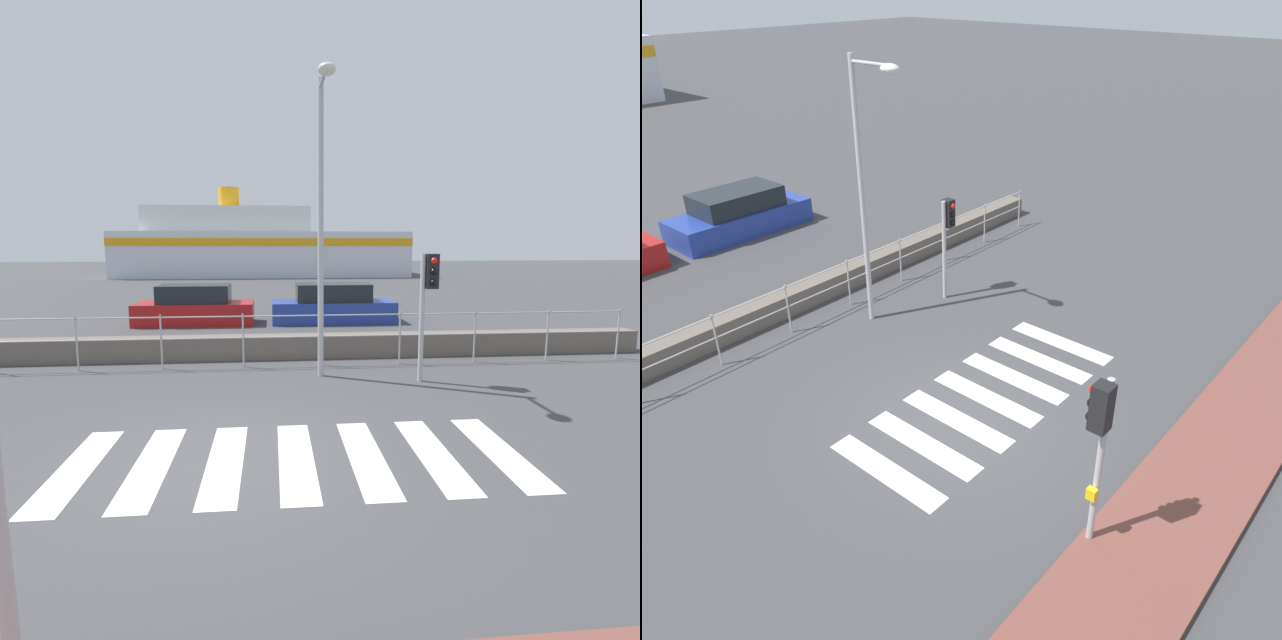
{
  "view_description": "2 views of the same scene",
  "coord_description": "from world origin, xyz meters",
  "views": [
    {
      "loc": [
        0.65,
        -6.06,
        2.72
      ],
      "look_at": [
        1.43,
        2.0,
        1.5
      ],
      "focal_mm": 28.0,
      "sensor_mm": 36.0,
      "label": 1
    },
    {
      "loc": [
        -6.92,
        -6.03,
        7.33
      ],
      "look_at": [
        1.36,
        1.0,
        1.2
      ],
      "focal_mm": 35.0,
      "sensor_mm": 36.0,
      "label": 2
    }
  ],
  "objects": [
    {
      "name": "harbor_fence",
      "position": [
        -0.0,
        5.02,
        0.79
      ],
      "size": [
        17.93,
        0.04,
        1.21
      ],
      "color": "#B2B2B5",
      "rests_on": "ground_plane"
    },
    {
      "name": "crosswalk",
      "position": [
        0.93,
        0.0,
        0.0
      ],
      "size": [
        5.85,
        2.4,
        0.01
      ],
      "color": "silver",
      "rests_on": "ground_plane"
    },
    {
      "name": "seawall",
      "position": [
        0.0,
        5.89,
        0.27
      ],
      "size": [
        19.87,
        0.55,
        0.55
      ],
      "color": "#6B6056",
      "rests_on": "ground_plane"
    },
    {
      "name": "traffic_light_near",
      "position": [
        -0.98,
        -3.32,
        2.1
      ],
      "size": [
        0.34,
        0.32,
        2.9
      ],
      "color": "#B2B2B5",
      "rests_on": "ground_plane"
    },
    {
      "name": "streetlamp",
      "position": [
        1.65,
        3.83,
        3.7
      ],
      "size": [
        0.32,
        1.35,
        5.91
      ],
      "color": "#B2B2B5",
      "rests_on": "ground_plane"
    },
    {
      "name": "ground_plane",
      "position": [
        0.0,
        0.0,
        0.0
      ],
      "size": [
        160.0,
        160.0,
        0.0
      ],
      "primitive_type": "plane",
      "color": "#424244"
    },
    {
      "name": "traffic_light_far",
      "position": [
        3.71,
        3.46,
        1.88
      ],
      "size": [
        0.34,
        0.32,
        2.55
      ],
      "color": "#B2B2B5",
      "rests_on": "ground_plane"
    },
    {
      "name": "parked_car_blue",
      "position": [
        2.82,
        11.47,
        0.58
      ],
      "size": [
        4.32,
        1.74,
        1.37
      ],
      "color": "#233D9E",
      "rests_on": "ground_plane"
    },
    {
      "name": "sidewalk_brick",
      "position": [
        0.0,
        -4.1,
        0.06
      ],
      "size": [
        24.0,
        1.8,
        0.12
      ],
      "color": "brown",
      "rests_on": "ground_plane"
    }
  ]
}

